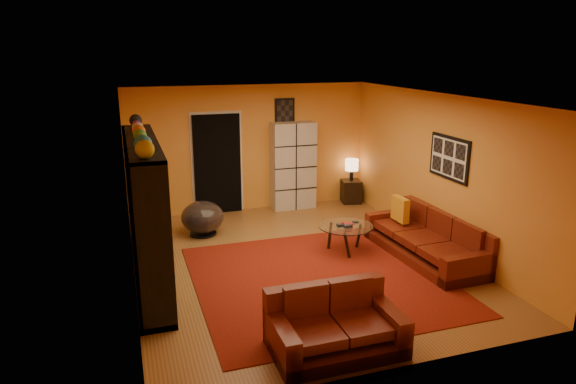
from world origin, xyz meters
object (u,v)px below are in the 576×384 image
object	(u,v)px
tv	(149,214)
coffee_table	(345,228)
storage_cabinet	(293,166)
side_table	(351,191)
entertainment_unit	(146,213)
sofa	(430,240)
table_lamp	(352,166)
loveseat	(333,325)
bowl_chair	(203,217)

from	to	relation	value
tv	coffee_table	bearing A→B (deg)	-88.56
storage_cabinet	side_table	size ratio (longest dim) A/B	3.66
entertainment_unit	storage_cabinet	distance (m)	4.22
side_table	sofa	bearing A→B (deg)	-91.25
storage_cabinet	side_table	world-z (taller)	storage_cabinet
tv	sofa	distance (m)	4.46
tv	coffee_table	xyz separation A→B (m)	(3.13, 0.08, -0.59)
table_lamp	sofa	bearing A→B (deg)	-91.25
entertainment_unit	coffee_table	world-z (taller)	entertainment_unit
loveseat	table_lamp	world-z (taller)	table_lamp
entertainment_unit	table_lamp	xyz separation A→B (m)	(4.49, 2.75, -0.21)
loveseat	coffee_table	xyz separation A→B (m)	(1.32, 2.58, 0.13)
storage_cabinet	side_table	bearing A→B (deg)	-2.81
loveseat	bowl_chair	world-z (taller)	loveseat
entertainment_unit	side_table	world-z (taller)	entertainment_unit
coffee_table	side_table	world-z (taller)	side_table
bowl_chair	table_lamp	size ratio (longest dim) A/B	1.62
entertainment_unit	tv	distance (m)	0.11
storage_cabinet	table_lamp	bearing A→B (deg)	-2.81
coffee_table	table_lamp	bearing A→B (deg)	63.19
tv	loveseat	world-z (taller)	tv
entertainment_unit	table_lamp	world-z (taller)	entertainment_unit
coffee_table	storage_cabinet	distance (m)	2.69
tv	loveseat	size ratio (longest dim) A/B	0.67
side_table	tv	bearing A→B (deg)	-148.97
sofa	side_table	bearing A→B (deg)	86.28
loveseat	table_lamp	bearing A→B (deg)	-26.98
entertainment_unit	bowl_chair	distance (m)	2.14
entertainment_unit	coffee_table	distance (m)	3.24
tv	bowl_chair	size ratio (longest dim) A/B	1.27
storage_cabinet	table_lamp	size ratio (longest dim) A/B	3.84
tv	storage_cabinet	xyz separation A→B (m)	(3.10, 2.72, -0.09)
tv	sofa	world-z (taller)	tv
entertainment_unit	tv	bearing A→B (deg)	58.48
entertainment_unit	storage_cabinet	size ratio (longest dim) A/B	1.64
tv	coffee_table	size ratio (longest dim) A/B	1.07
table_lamp	side_table	bearing A→B (deg)	-135.00
tv	sofa	size ratio (longest dim) A/B	0.41
storage_cabinet	bowl_chair	xyz separation A→B (m)	(-2.11, -1.08, -0.58)
bowl_chair	side_table	distance (m)	3.59
loveseat	coffee_table	bearing A→B (deg)	-27.08
side_table	storage_cabinet	bearing A→B (deg)	177.86
sofa	bowl_chair	size ratio (longest dim) A/B	3.08
coffee_table	bowl_chair	world-z (taller)	bowl_chair
entertainment_unit	tv	size ratio (longest dim) A/B	3.05
bowl_chair	sofa	bearing A→B (deg)	-32.81
storage_cabinet	sofa	bearing A→B (deg)	-69.39
sofa	side_table	xyz separation A→B (m)	(0.07, 3.20, -0.03)
loveseat	side_table	bearing A→B (deg)	-26.98
storage_cabinet	entertainment_unit	bearing A→B (deg)	-139.03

